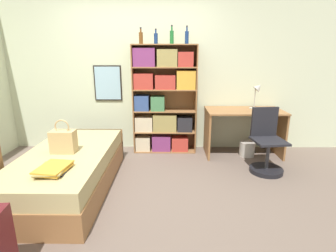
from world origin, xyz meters
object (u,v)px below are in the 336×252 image
object	(u,v)px
handbag	(63,141)
desk	(244,124)
bottle_clear	(172,37)
waste_bin	(247,149)
bed	(69,170)
bottle_brown	(156,38)
bottle_green	(141,38)
bottle_blue	(187,37)
desk_lamp	(257,91)
book_stack_on_bed	(54,169)
desk_chair	(266,151)
bookcase	(163,101)

from	to	relation	value
handbag	desk	size ratio (longest dim) A/B	0.33
bottle_clear	waste_bin	world-z (taller)	bottle_clear
desk	bottle_clear	bearing A→B (deg)	170.08
bed	desk	distance (m)	2.71
bottle_clear	bottle_brown	bearing A→B (deg)	-173.17
handbag	bottle_green	distance (m)	1.98
bottle_blue	desk_lamp	size ratio (longest dim) A/B	0.64
book_stack_on_bed	waste_bin	distance (m)	2.96
bottle_blue	handbag	bearing A→B (deg)	-137.35
bottle_clear	desk	world-z (taller)	bottle_clear
desk	desk_chair	xyz separation A→B (m)	(0.16, -0.64, -0.23)
bottle_brown	bottle_clear	bearing A→B (deg)	6.83
bed	waste_bin	xyz separation A→B (m)	(2.50, 1.09, -0.12)
bed	book_stack_on_bed	size ratio (longest dim) A/B	5.15
bottle_blue	desk_chair	bearing A→B (deg)	-37.71
bottle_blue	desk_chair	world-z (taller)	bottle_blue
desk_chair	handbag	bearing A→B (deg)	-168.18
handbag	bookcase	bearing A→B (deg)	50.14
bottle_green	desk	world-z (taller)	bottle_green
bookcase	bottle_clear	distance (m)	1.01
bottle_green	bottle_brown	size ratio (longest dim) A/B	1.07
bottle_brown	waste_bin	bearing A→B (deg)	-9.17
bed	desk_chair	size ratio (longest dim) A/B	2.22
handbag	bottle_clear	distance (m)	2.27
handbag	bottle_brown	size ratio (longest dim) A/B	1.74
bed	bookcase	xyz separation A→B (m)	(1.11, 1.32, 0.63)
bottle_green	waste_bin	bearing A→B (deg)	-6.34
desk_chair	waste_bin	distance (m)	0.61
bookcase	desk_chair	xyz separation A→B (m)	(1.48, -0.81, -0.58)
bottle_brown	waste_bin	world-z (taller)	bottle_brown
bottle_brown	desk_lamp	size ratio (longest dim) A/B	0.53
book_stack_on_bed	bottle_green	distance (m)	2.40
book_stack_on_bed	bottle_clear	distance (m)	2.64
bottle_blue	bookcase	bearing A→B (deg)	-174.02
bookcase	waste_bin	xyz separation A→B (m)	(1.39, -0.23, -0.75)
desk	bookcase	bearing A→B (deg)	172.87
bed	waste_bin	world-z (taller)	bed
book_stack_on_bed	bookcase	bearing A→B (deg)	61.82
desk	desk_lamp	distance (m)	0.56
handbag	book_stack_on_bed	distance (m)	0.57
bed	bottle_blue	distance (m)	2.60
handbag	bottle_green	size ratio (longest dim) A/B	1.64
bookcase	bottle_clear	bearing A→B (deg)	14.97
bottle_blue	waste_bin	bearing A→B (deg)	-15.08
bottle_brown	bottle_blue	distance (m)	0.48
bottle_green	desk_chair	distance (m)	2.51
bottle_brown	desk	size ratio (longest dim) A/B	0.19
handbag	desk_lamp	bearing A→B (deg)	25.97
handbag	bookcase	xyz separation A→B (m)	(1.13, 1.36, 0.25)
book_stack_on_bed	desk_chair	size ratio (longest dim) A/B	0.43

